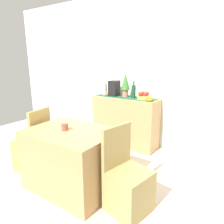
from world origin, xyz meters
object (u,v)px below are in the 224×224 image
object	(u,v)px
potted_plant	(125,83)
chair_near_window	(33,151)
sideboard_console	(125,121)
fruit_bowl	(144,97)
ceramic_vase	(105,89)
chair_by_corner	(128,187)
dining_table	(72,159)
wine_bottle	(134,91)
coffee_cup	(65,127)
coffee_maker	(114,88)

from	to	relation	value
potted_plant	chair_near_window	distance (m)	1.85
sideboard_console	chair_near_window	size ratio (longest dim) A/B	1.33
fruit_bowl	sideboard_console	bearing A→B (deg)	180.00
fruit_bowl	potted_plant	distance (m)	0.42
ceramic_vase	chair_near_window	world-z (taller)	ceramic_vase
chair_near_window	chair_by_corner	xyz separation A→B (m)	(1.56, 0.00, 0.00)
dining_table	chair_near_window	xyz separation A→B (m)	(-0.78, 0.00, -0.10)
fruit_bowl	chair_near_window	size ratio (longest dim) A/B	0.26
potted_plant	dining_table	xyz separation A→B (m)	(0.11, -1.48, -0.78)
wine_bottle	coffee_cup	distance (m)	1.54
sideboard_console	coffee_maker	size ratio (longest dim) A/B	4.21
ceramic_vase	potted_plant	size ratio (longest dim) A/B	0.53
coffee_maker	chair_by_corner	size ratio (longest dim) A/B	0.31
coffee_maker	fruit_bowl	bearing A→B (deg)	0.00
wine_bottle	potted_plant	xyz separation A→B (m)	(-0.16, 0.00, 0.13)
potted_plant	chair_by_corner	world-z (taller)	potted_plant
sideboard_console	coffee_maker	bearing A→B (deg)	180.00
potted_plant	ceramic_vase	bearing A→B (deg)	180.00
fruit_bowl	chair_by_corner	size ratio (longest dim) A/B	0.26
wine_bottle	coffee_maker	distance (m)	0.40
coffee_maker	potted_plant	distance (m)	0.26
fruit_bowl	coffee_maker	xyz separation A→B (m)	(-0.60, 0.00, 0.11)
potted_plant	sideboard_console	bearing A→B (deg)	0.00
sideboard_console	chair_by_corner	distance (m)	1.73
ceramic_vase	potted_plant	xyz separation A→B (m)	(0.45, 0.00, 0.13)
sideboard_console	potted_plant	world-z (taller)	potted_plant
chair_by_corner	chair_near_window	bearing A→B (deg)	-180.00
fruit_bowl	coffee_cup	distance (m)	1.56
coffee_maker	chair_by_corner	world-z (taller)	coffee_maker
sideboard_console	coffee_cup	distance (m)	1.56
wine_bottle	potted_plant	size ratio (longest dim) A/B	0.69
sideboard_console	wine_bottle	world-z (taller)	wine_bottle
sideboard_console	coffee_cup	xyz separation A→B (m)	(0.04, -1.52, 0.33)
coffee_maker	chair_by_corner	distance (m)	2.01
fruit_bowl	potted_plant	world-z (taller)	potted_plant
coffee_maker	chair_near_window	bearing A→B (deg)	-106.37
fruit_bowl	potted_plant	xyz separation A→B (m)	(-0.36, 0.00, 0.21)
wine_bottle	chair_by_corner	xyz separation A→B (m)	(0.72, -1.48, -0.75)
fruit_bowl	chair_near_window	bearing A→B (deg)	-124.88
potted_plant	chair_by_corner	xyz separation A→B (m)	(0.89, -1.48, -0.88)
sideboard_console	chair_by_corner	bearing A→B (deg)	-59.27
sideboard_console	coffee_cup	world-z (taller)	sideboard_console
ceramic_vase	chair_by_corner	size ratio (longest dim) A/B	0.25
fruit_bowl	chair_by_corner	bearing A→B (deg)	-70.41
sideboard_console	dining_table	bearing A→B (deg)	-86.12
coffee_cup	chair_near_window	distance (m)	0.89
chair_by_corner	ceramic_vase	bearing A→B (deg)	132.11
fruit_bowl	coffee_cup	bearing A→B (deg)	-101.51
sideboard_console	ceramic_vase	xyz separation A→B (m)	(-0.46, 0.00, 0.56)
sideboard_console	potted_plant	bearing A→B (deg)	180.00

